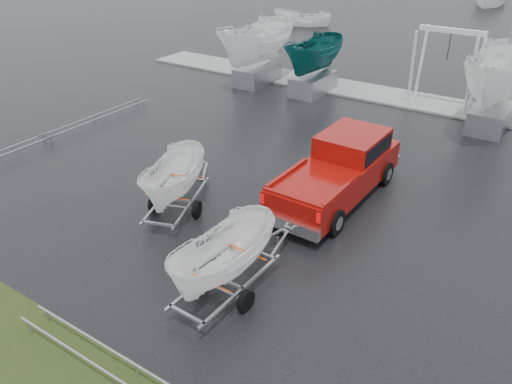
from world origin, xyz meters
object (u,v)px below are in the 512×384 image
at_px(pickup_truck, 341,167).
at_px(boat_hoist, 447,57).
at_px(trailer_hitched, 224,219).
at_px(trailer_parked, 172,146).

bearing_deg(pickup_truck, boat_hoist, 90.03).
bearing_deg(trailer_hitched, trailer_parked, 148.82).
xyz_separation_m(pickup_truck, trailer_hitched, (-0.19, -6.85, 1.32)).
relative_size(trailer_hitched, boat_hoist, 1.10).
height_order(trailer_hitched, boat_hoist, trailer_hitched).
bearing_deg(trailer_parked, pickup_truck, 25.01).
relative_size(pickup_truck, trailer_hitched, 1.48).
height_order(pickup_truck, boat_hoist, boat_hoist).
xyz_separation_m(pickup_truck, trailer_parked, (-4.26, -4.23, 1.35)).
relative_size(pickup_truck, trailer_parked, 1.45).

